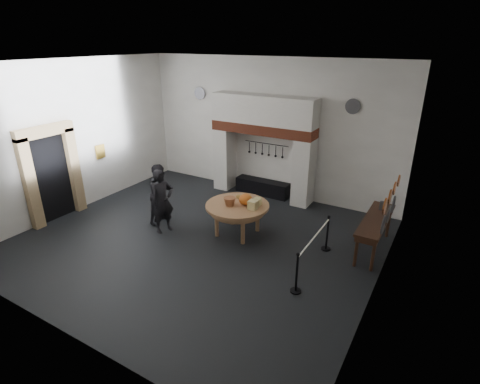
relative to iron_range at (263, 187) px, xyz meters
The scene contains 39 objects.
floor 3.73m from the iron_range, 90.00° to the right, with size 9.00×8.00×0.02m, color black.
ceiling 5.65m from the iron_range, 90.00° to the right, with size 9.00×8.00×0.02m, color silver.
wall_back 2.02m from the iron_range, 90.00° to the left, with size 9.00×0.02×4.50m, color white.
wall_front 7.97m from the iron_range, 90.00° to the right, with size 9.00×0.02×4.50m, color white.
wall_left 6.17m from the iron_range, 140.42° to the right, with size 0.02×8.00×4.50m, color white.
wall_right 6.17m from the iron_range, 39.58° to the right, with size 0.02×8.00×4.50m, color white.
chimney_pier_left 1.69m from the iron_range, behind, with size 0.55×0.70×2.15m, color silver.
chimney_pier_right 1.69m from the iron_range, ahead, with size 0.55×0.70×2.15m, color silver.
hearth_brick_band 2.06m from the iron_range, 90.00° to the right, with size 3.50×0.72×0.32m, color #9E442B.
chimney_hood 2.67m from the iron_range, 90.00° to the right, with size 3.50×0.70×0.90m, color silver.
iron_range is the anchor object (origin of this frame).
utensil_rail 1.51m from the iron_range, 90.00° to the left, with size 0.02×0.02×1.60m, color black.
door_recess 6.58m from the iron_range, 133.44° to the right, with size 0.04×1.10×2.50m, color black.
door_jamb_near 7.05m from the iron_range, 128.94° to the right, with size 0.22×0.30×2.60m, color tan.
door_jamb_far 6.04m from the iron_range, 137.45° to the right, with size 0.22×0.30×2.60m, color tan.
door_lintel 6.87m from the iron_range, 132.86° to the right, with size 0.22×1.70×0.30m, color tan.
wall_plaque 5.49m from the iron_range, 146.73° to the right, with size 0.05×0.34×0.44m, color gold.
work_table 3.01m from the iron_range, 76.40° to the right, with size 1.72×1.72×0.07m, color #AA7850.
pumpkin 3.01m from the iron_range, 72.11° to the right, with size 0.36×0.36×0.31m, color orange.
cheese_block_big 3.24m from the iron_range, 67.76° to the right, with size 0.22×0.22×0.24m, color #D7C580.
cheese_block_small 2.96m from the iron_range, 65.87° to the right, with size 0.18×0.18×0.20m, color #D4C87F.
wicker_basket 3.16m from the iron_range, 79.79° to the right, with size 0.32×0.32×0.22m, color #A8643D.
bread_loaf 2.68m from the iron_range, 76.73° to the right, with size 0.31×0.18×0.13m, color olive.
visitor_near 3.99m from the iron_range, 107.09° to the right, with size 0.65×0.43×1.79m, color black.
visitor_far 3.76m from the iron_range, 114.85° to the right, with size 0.86×0.67×1.76m, color black.
side_table 4.57m from the iron_range, 24.97° to the right, with size 0.55×2.20×0.06m, color #351C13.
pewter_jug 4.37m from the iron_range, 17.71° to the right, with size 0.12×0.12×0.22m, color #4B4B50.
copper_pan_a 5.93m from the iron_range, 38.28° to the right, with size 0.34×0.34×0.03m, color #C6662D.
copper_pan_b 5.62m from the iron_range, 33.66° to the right, with size 0.32×0.32×0.03m, color #C6662D.
copper_pan_c 5.35m from the iron_range, 28.48° to the right, with size 0.30×0.30×0.03m, color #C6662D.
copper_pan_d 5.13m from the iron_range, 22.75° to the right, with size 0.28×0.28×0.03m, color #C6662D.
pewter_plate_left 5.69m from the iron_range, 36.66° to the right, with size 0.40×0.40×0.03m, color #4C4C51.
pewter_plate_mid 5.36m from the iron_range, 31.38° to the right, with size 0.40×0.40×0.03m, color #4C4C51.
pewter_plate_right 5.08m from the iron_range, 25.42° to the right, with size 0.40×0.40×0.03m, color #4C4C51.
pewter_plate_back_left 4.01m from the iron_range, behind, with size 0.44×0.44×0.03m, color #4C4C51.
pewter_plate_back_right 4.01m from the iron_range, ahead, with size 0.44×0.44×0.03m, color #4C4C51.
barrier_post_near 5.42m from the iron_range, 55.33° to the right, with size 0.05×0.05×0.90m, color black.
barrier_post_far 3.95m from the iron_range, 38.55° to the right, with size 0.05×0.05×0.90m, color black.
barrier_rope 4.67m from the iron_range, 48.27° to the right, with size 0.04×0.04×2.00m, color white.
Camera 1 is at (5.38, -7.00, 5.01)m, focal length 28.00 mm.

